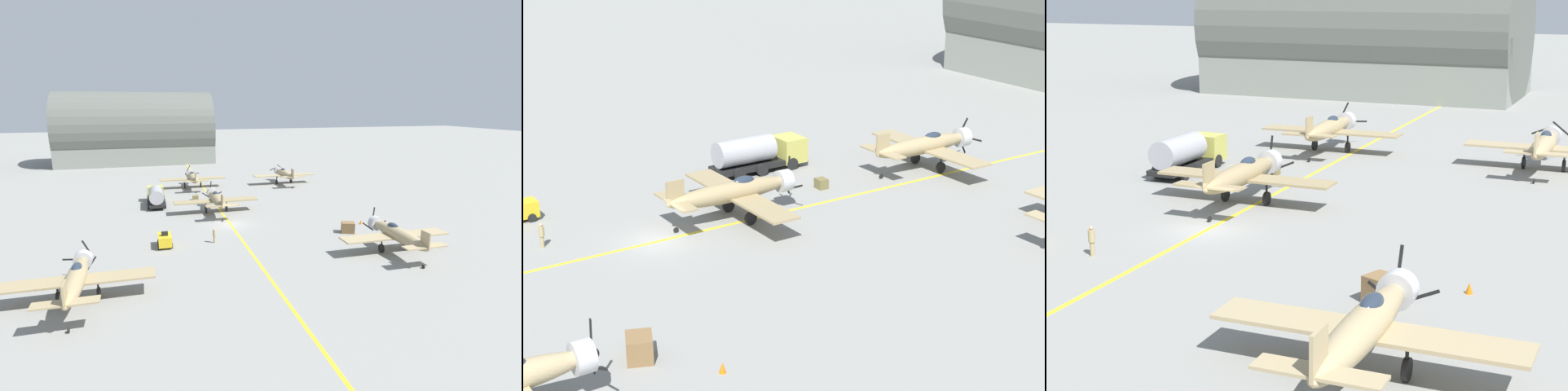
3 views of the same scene
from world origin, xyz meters
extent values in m
plane|color=gray|center=(0.00, 0.00, 0.00)|extent=(400.00, 400.00, 0.00)
cube|color=yellow|center=(0.00, 0.00, 0.00)|extent=(0.30, 160.00, 0.01)
ellipsoid|color=tan|center=(14.77, -15.25, 2.05)|extent=(1.50, 9.50, 1.42)
cylinder|color=#B7B7BC|center=(14.77, -10.80, 2.05)|extent=(1.57, 0.90, 1.58)
ellipsoid|color=#232D3D|center=(14.77, -14.11, 2.61)|extent=(0.80, 1.70, 0.76)
cube|color=tan|center=(14.77, -14.49, 1.71)|extent=(12.00, 2.10, 0.16)
cube|color=tan|center=(14.77, -19.34, 2.20)|extent=(4.40, 1.10, 0.12)
cube|color=tan|center=(14.77, -19.34, 2.85)|extent=(0.14, 1.30, 1.60)
sphere|color=black|center=(14.77, -10.30, 2.05)|extent=(0.56, 0.56, 0.56)
cube|color=black|center=(15.57, -10.30, 1.69)|extent=(1.65, 0.06, 0.84)
cube|color=black|center=(14.68, -10.30, 2.92)|extent=(0.32, 0.06, 1.76)
cube|color=black|center=(14.06, -10.30, 1.54)|extent=(1.50, 0.06, 1.14)
cylinder|color=black|center=(13.27, -14.49, 1.08)|extent=(0.14, 0.14, 1.26)
cylinder|color=black|center=(13.27, -14.49, 0.45)|extent=(0.22, 0.90, 0.90)
cylinder|color=black|center=(16.27, -14.49, 1.08)|extent=(0.14, 0.14, 1.26)
cylinder|color=black|center=(16.27, -14.49, 0.45)|extent=(0.22, 0.90, 0.90)
cylinder|color=black|center=(14.77, -19.40, 0.18)|extent=(0.12, 0.36, 0.36)
ellipsoid|color=tan|center=(-1.94, 24.45, 2.05)|extent=(1.50, 9.50, 1.42)
cylinder|color=#B7B7BC|center=(-1.94, 28.90, 2.05)|extent=(1.58, 0.90, 1.58)
ellipsoid|color=#232D3D|center=(-1.94, 25.59, 2.61)|extent=(0.80, 1.70, 0.76)
cube|color=tan|center=(-1.94, 25.21, 1.71)|extent=(12.00, 2.10, 0.16)
cube|color=tan|center=(-1.94, 20.36, 2.20)|extent=(4.40, 1.10, 0.12)
cube|color=tan|center=(-1.94, 20.36, 2.85)|extent=(0.14, 1.30, 1.60)
sphere|color=black|center=(-1.94, 29.40, 2.05)|extent=(0.56, 0.56, 0.56)
cube|color=black|center=(-2.33, 29.40, 2.83)|extent=(0.91, 0.06, 1.63)
cube|color=black|center=(-2.42, 29.40, 1.32)|extent=(1.08, 0.06, 1.54)
cube|color=black|center=(-1.06, 29.40, 2.00)|extent=(1.76, 0.06, 0.24)
cylinder|color=black|center=(-3.44, 25.21, 1.08)|extent=(0.14, 0.14, 1.26)
cylinder|color=black|center=(-3.44, 25.21, 0.45)|extent=(0.22, 0.90, 0.90)
cylinder|color=black|center=(-0.44, 25.21, 1.08)|extent=(0.14, 0.14, 1.26)
cylinder|color=black|center=(-0.44, 25.21, 0.45)|extent=(0.22, 0.90, 0.90)
cylinder|color=black|center=(-1.94, 20.30, 0.18)|extent=(0.12, 0.36, 0.36)
ellipsoid|color=tan|center=(-15.93, -18.14, 2.05)|extent=(1.50, 9.50, 1.42)
cylinder|color=#B7B7BC|center=(-15.93, -13.69, 2.05)|extent=(1.57, 0.90, 1.58)
ellipsoid|color=#232D3D|center=(-15.93, -17.00, 2.61)|extent=(0.80, 1.70, 0.76)
cube|color=tan|center=(-15.93, -17.38, 1.71)|extent=(12.00, 2.10, 0.16)
cube|color=tan|center=(-15.93, -22.23, 2.20)|extent=(4.40, 1.10, 0.12)
cube|color=tan|center=(-15.93, -22.23, 2.85)|extent=(0.14, 1.30, 1.60)
sphere|color=black|center=(-15.93, -13.19, 2.05)|extent=(0.56, 0.56, 0.56)
cube|color=black|center=(-15.56, -13.19, 2.84)|extent=(0.86, 0.06, 1.65)
cube|color=black|center=(-16.80, -13.19, 1.97)|extent=(1.76, 0.06, 0.30)
cube|color=black|center=(-15.42, -13.19, 1.33)|extent=(1.12, 0.06, 1.51)
cylinder|color=black|center=(-17.43, -17.38, 1.08)|extent=(0.14, 0.14, 1.26)
cylinder|color=black|center=(-17.43, -17.38, 0.45)|extent=(0.22, 0.90, 0.90)
cylinder|color=black|center=(-14.43, -17.38, 1.08)|extent=(0.14, 0.14, 1.26)
cylinder|color=black|center=(-14.43, -17.38, 0.45)|extent=(0.22, 0.90, 0.90)
cylinder|color=black|center=(-15.93, -22.29, 0.18)|extent=(0.12, 0.36, 0.36)
ellipsoid|color=#99855C|center=(-0.71, 5.78, 2.05)|extent=(1.50, 9.50, 1.42)
cylinder|color=#B7B7BC|center=(-0.71, 10.23, 2.05)|extent=(1.58, 0.90, 1.58)
ellipsoid|color=#232D3D|center=(-0.71, 6.92, 2.61)|extent=(0.80, 1.70, 0.76)
cube|color=#99855C|center=(-0.71, 6.54, 1.71)|extent=(12.00, 2.10, 0.16)
cube|color=#99855C|center=(-0.71, 1.69, 2.20)|extent=(4.40, 1.10, 0.12)
cube|color=#99855C|center=(-0.71, 1.69, 2.85)|extent=(0.14, 1.30, 1.60)
sphere|color=black|center=(-0.71, 10.73, 2.05)|extent=(0.56, 0.56, 0.56)
cube|color=black|center=(-1.41, 10.73, 1.53)|extent=(1.49, 0.06, 1.15)
cube|color=black|center=(0.09, 10.73, 1.70)|extent=(1.66, 0.06, 0.83)
cube|color=black|center=(-0.81, 10.73, 2.92)|extent=(0.34, 0.06, 1.75)
cylinder|color=black|center=(-2.21, 6.54, 1.08)|extent=(0.14, 0.14, 1.26)
cylinder|color=black|center=(-2.21, 6.54, 0.45)|extent=(0.22, 0.90, 0.90)
cylinder|color=black|center=(0.79, 6.54, 1.08)|extent=(0.14, 0.14, 1.26)
cylinder|color=black|center=(0.79, 6.54, 0.45)|extent=(0.22, 0.90, 0.90)
cylinder|color=black|center=(-0.71, 1.63, 0.18)|extent=(0.12, 0.36, 0.36)
ellipsoid|color=tan|center=(15.80, 23.62, 2.05)|extent=(1.50, 9.50, 1.42)
cylinder|color=#B7B7BC|center=(15.80, 28.07, 2.05)|extent=(1.57, 0.90, 1.58)
ellipsoid|color=#232D3D|center=(15.80, 24.76, 2.61)|extent=(0.80, 1.70, 0.76)
cube|color=tan|center=(15.80, 24.38, 1.71)|extent=(12.00, 2.10, 0.16)
cube|color=tan|center=(15.80, 19.53, 2.20)|extent=(4.40, 1.10, 0.12)
cube|color=tan|center=(15.80, 19.53, 2.85)|extent=(0.14, 1.30, 1.60)
sphere|color=black|center=(15.80, 28.57, 2.05)|extent=(0.56, 0.56, 0.56)
cube|color=black|center=(16.49, 28.57, 2.59)|extent=(1.47, 0.06, 1.19)
cube|color=black|center=(14.99, 28.57, 2.38)|extent=(1.67, 0.06, 0.79)
cube|color=black|center=(15.92, 28.57, 1.18)|extent=(0.38, 0.06, 1.75)
cylinder|color=black|center=(14.30, 24.38, 1.08)|extent=(0.14, 0.14, 1.26)
cylinder|color=black|center=(14.30, 24.38, 0.45)|extent=(0.22, 0.90, 0.90)
cylinder|color=black|center=(17.30, 24.38, 1.08)|extent=(0.14, 0.14, 1.26)
cylinder|color=black|center=(17.30, 24.38, 0.45)|extent=(0.22, 0.90, 0.90)
cylinder|color=black|center=(15.80, 19.47, 0.18)|extent=(0.12, 0.36, 0.36)
cube|color=black|center=(-8.94, 13.27, 0.62)|extent=(2.25, 8.00, 0.40)
cube|color=#B2AD4C|center=(-8.94, 16.23, 1.42)|extent=(2.50, 2.08, 2.00)
cylinder|color=#9E9EA3|center=(-8.94, 11.95, 1.93)|extent=(2.10, 4.96, 2.10)
cylinder|color=black|center=(-10.12, 15.75, 0.50)|extent=(0.30, 1.00, 1.00)
cylinder|color=black|center=(-7.75, 15.75, 0.50)|extent=(0.30, 1.00, 1.00)
cylinder|color=black|center=(-10.12, 12.87, 0.50)|extent=(0.30, 1.00, 1.00)
cylinder|color=black|center=(-7.75, 12.87, 0.50)|extent=(0.30, 1.00, 1.00)
cylinder|color=black|center=(-10.12, 10.79, 0.50)|extent=(0.30, 1.00, 1.00)
cylinder|color=black|center=(-7.75, 10.79, 0.50)|extent=(0.30, 1.00, 1.00)
cube|color=gold|center=(-8.64, -6.41, 0.80)|extent=(1.40, 2.60, 1.10)
cube|color=black|center=(-8.64, -6.67, 1.57)|extent=(0.70, 0.36, 0.44)
cylinder|color=black|center=(-9.33, -5.70, 0.30)|extent=(0.20, 0.60, 0.60)
cylinder|color=black|center=(-7.95, -5.70, 0.30)|extent=(0.20, 0.60, 0.60)
cylinder|color=black|center=(-9.33, -7.13, 0.30)|extent=(0.20, 0.60, 0.60)
cylinder|color=black|center=(-7.95, -7.13, 0.30)|extent=(0.20, 0.60, 0.60)
cylinder|color=tan|center=(-3.19, -6.60, 0.39)|extent=(0.24, 0.24, 0.78)
cylinder|color=tan|center=(-3.19, -6.60, 1.11)|extent=(0.36, 0.36, 0.65)
sphere|color=tan|center=(-3.19, -6.60, 1.54)|extent=(0.21, 0.21, 0.21)
cube|color=brown|center=(-2.68, 15.00, 0.39)|extent=(0.96, 0.82, 0.77)
cube|color=brown|center=(13.10, -7.36, 0.64)|extent=(1.92, 1.77, 1.29)
cone|color=orange|center=(16.41, -4.63, 0.28)|extent=(0.36, 0.36, 0.55)
cube|color=gray|center=(-11.98, 63.92, 3.92)|extent=(39.00, 17.84, 7.84)
cylinder|color=#555952|center=(-11.98, 63.92, 8.64)|extent=(39.00, 19.63, 19.63)
camera|label=1|loc=(-10.12, -50.06, 15.35)|focal=28.00mm
camera|label=2|loc=(48.02, -22.18, 21.76)|focal=60.00mm
camera|label=3|loc=(24.09, -42.72, 14.17)|focal=60.00mm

